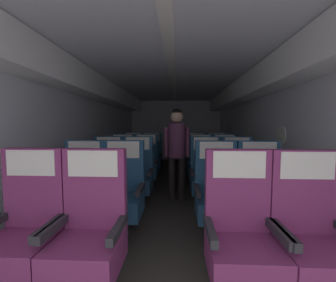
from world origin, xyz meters
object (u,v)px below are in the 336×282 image
seat_c_left_aisle (137,176)px  flight_attendant (177,145)px  seat_e_right_aisle (217,159)px  seat_c_right_window (206,176)px  seat_a_left_aisle (90,234)px  seat_a_right_window (241,238)px  seat_e_left_window (132,158)px  seat_e_right_window (196,158)px  seat_c_left_window (107,175)px  seat_d_right_aisle (225,166)px  seat_d_right_window (201,165)px  seat_d_left_aisle (146,165)px  seat_b_right_window (217,196)px  seat_b_right_aisle (261,197)px  seat_b_left_window (82,193)px  seat_a_left_window (26,232)px  seat_e_left_aisle (151,158)px  seat_b_left_aisle (122,194)px  seat_a_right_aisle (312,240)px  seat_c_right_aisle (238,177)px  seat_d_left_window (122,165)px

seat_c_left_aisle → flight_attendant: size_ratio=0.70×
seat_e_right_aisle → seat_c_right_window: bearing=-105.1°
seat_a_left_aisle → seat_a_right_window: size_ratio=1.00×
seat_e_left_window → seat_e_right_window: size_ratio=1.00×
seat_e_right_window → seat_c_right_window: bearing=-90.0°
seat_c_left_aisle → seat_e_right_aisle: 2.44m
seat_c_left_window → seat_d_right_aisle: bearing=23.8°
seat_d_right_window → seat_e_right_window: 0.91m
seat_d_left_aisle → seat_d_right_window: (1.12, -0.00, 0.00)m
seat_b_right_window → seat_c_left_window: (-1.59, 0.93, 0.00)m
seat_d_right_window → seat_c_left_window: bearing=-150.2°
seat_b_right_aisle → seat_b_left_window: bearing=179.6°
seat_a_left_aisle → seat_b_left_window: 1.05m
seat_a_left_window → seat_a_left_aisle: 0.49m
seat_e_left_window → seat_e_left_aisle: 0.47m
seat_b_right_aisle → seat_e_right_aisle: same height
seat_c_left_window → seat_c_left_aisle: same height
seat_b_left_aisle → seat_b_left_window: bearing=179.8°
seat_c_right_window → seat_d_right_aisle: 1.04m
seat_c_left_window → seat_d_right_window: (1.60, 0.92, 0.00)m
seat_b_left_aisle → seat_e_left_window: (-0.47, 2.77, 0.00)m
seat_a_right_aisle → seat_d_left_aisle: bearing=119.9°
seat_a_left_window → seat_e_right_window: 4.01m
seat_c_right_window → seat_a_left_window: bearing=-130.5°
seat_a_left_aisle → seat_c_right_window: bearing=59.6°
seat_c_left_window → seat_d_right_window: 1.84m
seat_b_left_window → seat_c_left_window: (-0.00, 0.92, 0.00)m
seat_b_right_aisle → seat_d_right_aisle: bearing=90.0°
seat_a_right_aisle → seat_e_right_window: (-0.50, 3.69, 0.00)m
seat_b_left_window → seat_e_left_aisle: (0.48, 2.75, 0.00)m
seat_b_right_window → seat_e_right_window: bearing=90.1°
seat_d_right_aisle → seat_e_left_window: 2.27m
seat_c_right_aisle → seat_c_right_window: 0.49m
seat_d_left_aisle → seat_b_left_aisle: bearing=-89.9°
seat_a_right_window → seat_b_right_window: (-0.01, 0.92, 0.00)m
seat_b_right_window → seat_c_left_aisle: 1.43m
seat_d_right_window → seat_e_left_window: size_ratio=1.00×
seat_c_left_aisle → seat_d_right_window: bearing=40.1°
seat_d_left_window → seat_e_right_aisle: same height
seat_a_left_window → seat_d_right_aisle: bearing=53.1°
seat_d_right_window → seat_e_right_aisle: same height
seat_b_right_aisle → seat_d_right_window: bearing=104.5°
seat_c_right_aisle → seat_d_right_aisle: size_ratio=1.00×
seat_a_left_aisle → seat_e_right_aisle: size_ratio=1.00×
seat_e_right_aisle → seat_e_right_window: (-0.49, 0.01, 0.00)m
seat_d_left_aisle → seat_e_right_aisle: 1.83m
seat_b_right_aisle → seat_e_left_aisle: (-1.60, 2.76, 0.00)m
seat_c_left_window → seat_d_left_window: bearing=90.2°
seat_c_right_window → seat_d_left_window: 1.83m
seat_d_right_aisle → seat_a_left_window: bearing=-126.9°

